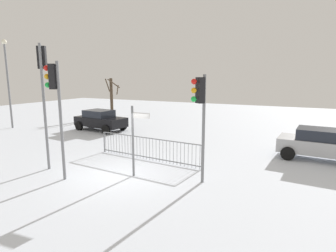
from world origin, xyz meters
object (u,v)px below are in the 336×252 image
at_px(street_lamp, 7,75).
at_px(bare_tree_left, 112,96).
at_px(traffic_light_mid_left, 55,94).
at_px(direction_sign_post, 134,137).
at_px(traffic_light_rear_left, 43,79).
at_px(car_silver_near, 321,144).
at_px(car_black_mid, 100,120).
at_px(traffic_light_foreground_left, 200,105).

xyz_separation_m(street_lamp, bare_tree_left, (3.00, 8.41, -2.02)).
bearing_deg(traffic_light_mid_left, bare_tree_left, 13.20).
bearing_deg(direction_sign_post, bare_tree_left, 126.47).
bearing_deg(traffic_light_mid_left, traffic_light_rear_left, 45.13).
relative_size(car_silver_near, car_black_mid, 0.99).
xyz_separation_m(traffic_light_mid_left, car_black_mid, (-5.06, 8.40, -2.47)).
bearing_deg(street_lamp, car_silver_near, 2.90).
height_order(traffic_light_rear_left, car_black_mid, traffic_light_rear_left).
relative_size(traffic_light_rear_left, direction_sign_post, 1.86).
bearing_deg(direction_sign_post, traffic_light_mid_left, -151.13).
distance_m(traffic_light_mid_left, bare_tree_left, 17.02).
relative_size(traffic_light_mid_left, car_black_mid, 1.12).
height_order(traffic_light_rear_left, traffic_light_foreground_left, traffic_light_rear_left).
bearing_deg(traffic_light_rear_left, street_lamp, 120.89).
relative_size(traffic_light_foreground_left, car_silver_near, 1.01).
distance_m(direction_sign_post, car_black_mid, 10.15).
relative_size(direction_sign_post, bare_tree_left, 0.75).
bearing_deg(street_lamp, car_black_mid, 18.61).
xyz_separation_m(traffic_light_foreground_left, car_silver_near, (4.16, 5.25, -2.13)).
relative_size(car_black_mid, street_lamp, 0.61).
height_order(traffic_light_mid_left, traffic_light_foreground_left, traffic_light_mid_left).
xyz_separation_m(traffic_light_mid_left, traffic_light_foreground_left, (4.86, 1.96, -0.34)).
distance_m(traffic_light_mid_left, direction_sign_post, 3.27).
bearing_deg(car_black_mid, street_lamp, -155.50).
xyz_separation_m(traffic_light_foreground_left, bare_tree_left, (-13.57, 12.61, -0.91)).
height_order(traffic_light_foreground_left, direction_sign_post, traffic_light_foreground_left).
bearing_deg(street_lamp, traffic_light_mid_left, -27.74).
bearing_deg(traffic_light_mid_left, traffic_light_foreground_left, -85.66).
distance_m(traffic_light_mid_left, car_silver_near, 11.80).
bearing_deg(street_lamp, direction_sign_post, -18.23).
distance_m(direction_sign_post, car_silver_near, 8.79).
bearing_deg(traffic_light_mid_left, direction_sign_post, -74.94).
height_order(car_silver_near, car_black_mid, same).
height_order(traffic_light_mid_left, car_silver_near, traffic_light_mid_left).
relative_size(traffic_light_foreground_left, bare_tree_left, 1.07).
height_order(traffic_light_rear_left, street_lamp, street_lamp).
distance_m(car_silver_near, car_black_mid, 14.12).
bearing_deg(direction_sign_post, car_silver_near, 36.70).
height_order(traffic_light_mid_left, car_black_mid, traffic_light_mid_left).
bearing_deg(traffic_light_mid_left, car_silver_near, -69.01).
xyz_separation_m(car_silver_near, street_lamp, (-20.73, -1.05, 3.24)).
height_order(direction_sign_post, bare_tree_left, bare_tree_left).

